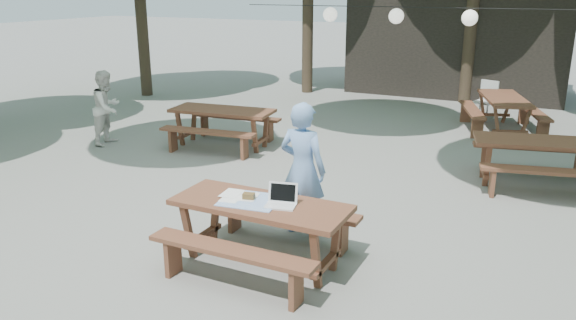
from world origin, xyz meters
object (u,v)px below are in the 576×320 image
at_px(woman, 303,169).
at_px(second_person, 107,108).
at_px(picnic_table_nw, 223,127).
at_px(main_picnic_table, 261,232).
at_px(plastic_chair, 484,108).

relative_size(woman, second_person, 1.16).
xyz_separation_m(woman, second_person, (-5.29, 2.20, -0.12)).
height_order(woman, second_person, woman).
relative_size(picnic_table_nw, second_person, 1.41).
height_order(main_picnic_table, woman, woman).
bearing_deg(plastic_chair, woman, -78.58).
height_order(woman, plastic_chair, woman).
bearing_deg(woman, plastic_chair, -93.99).
bearing_deg(second_person, plastic_chair, -57.04).
xyz_separation_m(picnic_table_nw, woman, (3.12, -3.03, 0.47)).
bearing_deg(plastic_chair, picnic_table_nw, -111.80).
xyz_separation_m(main_picnic_table, picnic_table_nw, (-3.05, 4.00, 0.00)).
xyz_separation_m(main_picnic_table, second_person, (-5.22, 3.17, 0.35)).
height_order(picnic_table_nw, plastic_chair, plastic_chair).
bearing_deg(main_picnic_table, plastic_chair, 81.84).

